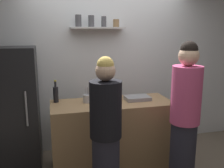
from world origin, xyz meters
TOP-DOWN VIEW (x-y plane):
  - back_wall_assembly at (-0.00, 1.25)m, footprint 4.80×0.32m
  - refrigerator at (-1.36, 0.85)m, footprint 0.60×0.60m
  - counter at (-0.10, 0.53)m, footprint 1.62×0.65m
  - baking_pan at (0.27, 0.56)m, footprint 0.34×0.24m
  - utensil_holder at (-0.43, 0.59)m, footprint 0.11×0.11m
  - wine_bottle_amber_glass at (-0.06, 0.55)m, footprint 0.07×0.07m
  - wine_bottle_dark_glass at (-0.83, 0.71)m, footprint 0.07×0.07m
  - water_bottle_plastic at (-0.14, 0.66)m, footprint 0.09×0.09m
  - person_blonde at (-0.34, -0.16)m, footprint 0.34×0.34m
  - person_pink_top at (0.59, -0.16)m, footprint 0.34×0.34m

SIDE VIEW (x-z plane):
  - counter at x=-0.10m, z-range 0.00..0.93m
  - person_blonde at x=-0.34m, z-range -0.01..1.61m
  - refrigerator at x=-1.36m, z-range 0.00..1.67m
  - person_pink_top at x=0.59m, z-range 0.00..1.77m
  - baking_pan at x=0.27m, z-range 0.93..0.98m
  - utensil_holder at x=-0.43m, z-range 0.88..1.10m
  - water_bottle_plastic at x=-0.14m, z-range 0.92..1.13m
  - wine_bottle_amber_glass at x=-0.06m, z-range 0.90..1.19m
  - wine_bottle_dark_glass at x=-0.83m, z-range 0.90..1.20m
  - back_wall_assembly at x=0.00m, z-range 0.00..2.60m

